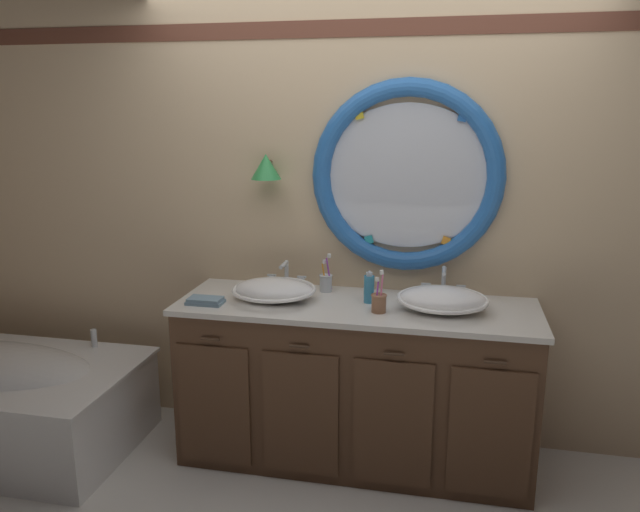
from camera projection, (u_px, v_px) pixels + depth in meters
name	position (u px, v px, depth m)	size (l,w,h in m)	color
ground_plane	(347.00, 480.00, 3.26)	(14.00, 14.00, 0.00)	silver
back_wall_assembly	(370.00, 214.00, 3.50)	(6.40, 0.26, 2.60)	#D6B78E
vanity_counter	(355.00, 382.00, 3.38)	(1.91, 0.66, 0.90)	brown
sink_basin_left	(274.00, 290.00, 3.33)	(0.45, 0.45, 0.12)	white
sink_basin_right	(442.00, 299.00, 3.15)	(0.46, 0.46, 0.13)	white
faucet_set_left	(286.00, 277.00, 3.56)	(0.23, 0.15, 0.16)	silver
faucet_set_right	(443.00, 285.00, 3.38)	(0.24, 0.15, 0.17)	silver
toothbrush_holder_left	(326.00, 282.00, 3.49)	(0.08, 0.08, 0.22)	silver
toothbrush_holder_right	(379.00, 302.00, 3.13)	(0.08, 0.08, 0.22)	#996647
soap_dispenser	(369.00, 288.00, 3.28)	(0.06, 0.06, 0.18)	#388EBC
folded_hand_towel	(205.00, 301.00, 3.28)	(0.19, 0.11, 0.03)	#7593A8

